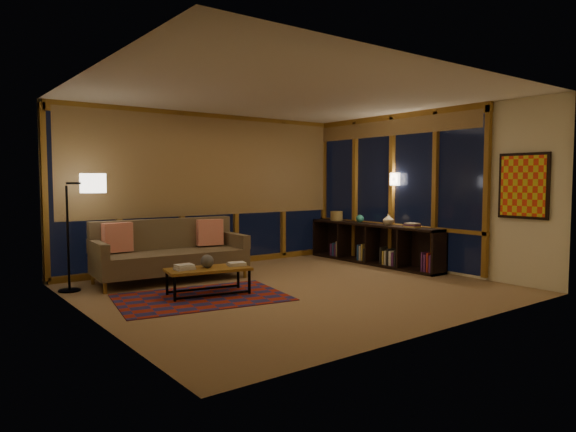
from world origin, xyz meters
TOP-DOWN VIEW (x-y plane):
  - floor at (0.00, 0.00)m, footprint 5.50×5.00m
  - ceiling at (0.00, 0.00)m, footprint 5.50×5.00m
  - walls at (0.00, 0.00)m, footprint 5.51×5.01m
  - window_wall_back at (0.00, 2.43)m, footprint 5.30×0.16m
  - window_wall_right at (2.68, 0.60)m, footprint 0.16×3.70m
  - wall_art at (2.71, -1.85)m, footprint 0.06×0.74m
  - wall_sconce at (2.62, 0.45)m, footprint 0.12×0.18m
  - sofa at (-1.14, 1.56)m, footprint 2.30×1.08m
  - pillow_left at (-1.86, 1.83)m, footprint 0.44×0.17m
  - pillow_right at (-0.41, 1.68)m, footprint 0.43×0.21m
  - area_rug at (-1.30, 0.28)m, footprint 2.35×1.77m
  - coffee_table at (-1.15, 0.37)m, footprint 1.17×0.70m
  - book_stack_a at (-1.46, 0.45)m, footprint 0.27×0.21m
  - book_stack_b at (-0.75, 0.30)m, footprint 0.26×0.23m
  - ceramic_pot at (-1.14, 0.40)m, footprint 0.20×0.20m
  - floor_lamp at (-2.57, 1.75)m, footprint 0.59×0.44m
  - bookshelf at (2.49, 0.84)m, footprint 0.40×2.95m
  - basket at (2.47, 1.80)m, footprint 0.25×0.25m
  - teal_bowl at (2.49, 1.18)m, footprint 0.17×0.17m
  - vase at (2.49, 0.47)m, footprint 0.23×0.23m
  - shelf_book_stack at (2.49, -0.06)m, footprint 0.22×0.27m

SIDE VIEW (x-z plane):
  - floor at x=0.00m, z-range -0.01..0.01m
  - area_rug at x=-1.30m, z-range 0.00..0.01m
  - coffee_table at x=-1.15m, z-range 0.00..0.37m
  - bookshelf at x=2.49m, z-range 0.00..0.74m
  - book_stack_b at x=-0.75m, z-range 0.37..0.41m
  - book_stack_a at x=-1.46m, z-range 0.37..0.44m
  - ceramic_pot at x=-1.14m, z-range 0.37..0.54m
  - sofa at x=-1.14m, z-range 0.00..0.91m
  - pillow_right at x=-0.41m, z-range 0.46..0.87m
  - pillow_left at x=-1.86m, z-range 0.46..0.89m
  - shelf_book_stack at x=2.49m, z-range 0.74..0.81m
  - teal_bowl at x=2.49m, z-range 0.74..0.88m
  - floor_lamp at x=-2.57m, z-range 0.00..1.64m
  - basket at x=2.47m, z-range 0.74..0.92m
  - vase at x=2.49m, z-range 0.74..0.94m
  - walls at x=0.00m, z-range 0.00..2.70m
  - window_wall_back at x=0.00m, z-range 0.05..2.65m
  - window_wall_right at x=2.68m, z-range 0.05..2.65m
  - wall_art at x=2.71m, z-range 0.98..1.92m
  - wall_sconce at x=2.62m, z-range 1.44..1.66m
  - ceiling at x=0.00m, z-range 2.70..2.71m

